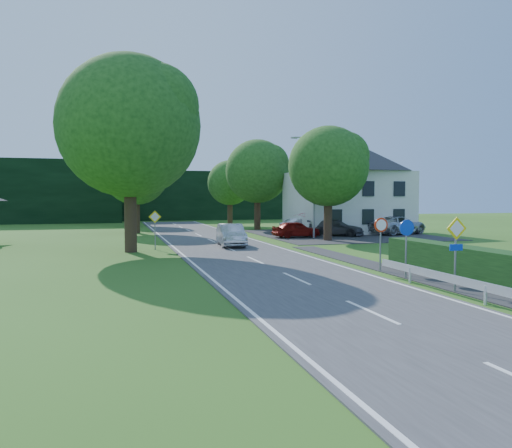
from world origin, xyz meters
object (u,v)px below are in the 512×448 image
object	(u,v)px
motorcycle	(223,234)
parked_car_silver_a	(301,226)
streetlight	(313,182)
parasol	(305,223)
moving_car	(231,235)
parked_car_red	(296,229)
parked_car_grey	(336,228)
parked_car_silver_b	(397,225)

from	to	relation	value
motorcycle	parked_car_silver_a	distance (m)	10.68
streetlight	parasol	world-z (taller)	streetlight
moving_car	motorcycle	bearing A→B (deg)	91.32
moving_car	parked_car_silver_a	distance (m)	13.26
streetlight	parked_car_red	xyz separation A→B (m)	(-0.93, 1.17, -3.77)
moving_car	parked_car_red	distance (m)	8.68
parked_car_silver_a	parasol	world-z (taller)	parasol
streetlight	parked_car_silver_a	size ratio (longest dim) A/B	1.98
parasol	parked_car_red	bearing A→B (deg)	-124.75
parked_car_grey	parked_car_silver_b	xyz separation A→B (m)	(5.98, 0.29, 0.12)
moving_car	parked_car_silver_b	world-z (taller)	parked_car_silver_b
parked_car_red	parked_car_grey	world-z (taller)	parked_car_grey
parked_car_silver_a	parked_car_grey	distance (m)	4.08
parked_car_red	parked_car_silver_b	xyz separation A→B (m)	(9.77, 0.91, 0.14)
moving_car	streetlight	bearing A→B (deg)	35.10
parked_car_grey	parked_car_red	bearing A→B (deg)	136.22
motorcycle	moving_car	bearing A→B (deg)	-83.35
motorcycle	parked_car_red	size ratio (longest dim) A/B	0.53
parked_car_silver_a	parasol	size ratio (longest dim) A/B	1.85
moving_car	motorcycle	distance (m)	3.57
moving_car	parasol	size ratio (longest dim) A/B	2.02
parked_car_silver_a	motorcycle	bearing A→B (deg)	106.57
moving_car	parked_car_silver_b	bearing A→B (deg)	26.49
parked_car_red	parked_car_silver_a	xyz separation A→B (m)	(2.14, 4.35, 0.01)
parked_car_silver_a	parked_car_grey	xyz separation A→B (m)	(1.65, -3.73, 0.00)
streetlight	parked_car_silver_a	distance (m)	6.79
parked_car_grey	parasol	xyz separation A→B (m)	(-1.91, 2.08, 0.31)
parked_car_red	parked_car_grey	bearing A→B (deg)	-84.72
moving_car	parked_car_silver_a	world-z (taller)	moving_car
moving_car	parked_car_silver_a	size ratio (longest dim) A/B	1.09
parasol	motorcycle	bearing A→B (deg)	-150.36
parked_car_red	parked_car_silver_b	bearing A→B (deg)	-88.71
parked_car_red	parked_car_silver_a	bearing A→B (deg)	-30.21
moving_car	parked_car_silver_b	xyz separation A→B (m)	(16.42, 6.49, 0.06)
parked_car_red	parked_car_grey	xyz separation A→B (m)	(3.79, 0.62, 0.01)
parked_car_grey	parasol	distance (m)	2.85
parked_car_silver_a	parked_car_silver_b	xyz separation A→B (m)	(7.63, -3.44, 0.12)
motorcycle	parasol	xyz separation A→B (m)	(8.31, 4.73, 0.45)
motorcycle	parked_car_silver_a	size ratio (longest dim) A/B	0.51
streetlight	motorcycle	xyz separation A→B (m)	(-7.36, -0.85, -3.89)
moving_car	parked_car_silver_b	size ratio (longest dim) A/B	0.77
moving_car	parked_car_grey	bearing A→B (deg)	35.63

